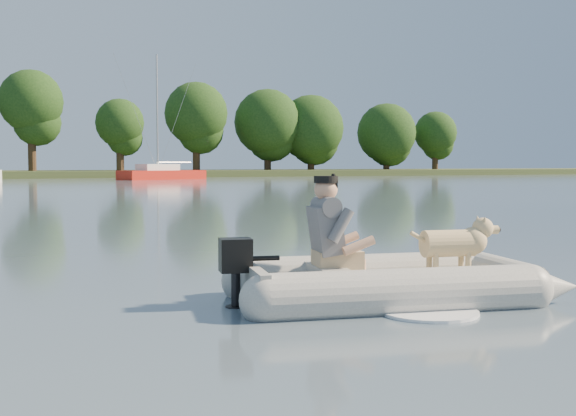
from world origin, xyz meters
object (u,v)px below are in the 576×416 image
man (328,227)px  dinghy (394,244)px  sailboat (162,174)px  dog (449,248)px

man → dinghy: bearing=-4.2°
dinghy → man: man is taller
dinghy → sailboat: 50.59m
dog → sailboat: (10.69, 49.40, -0.02)m
dinghy → dog: dinghy is taller
sailboat → dinghy: bearing=-124.7°
dog → sailboat: size_ratio=0.08×
man → sailboat: size_ratio=0.10×
man → dog: size_ratio=1.16×
dinghy → dog: (0.56, -0.07, -0.06)m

